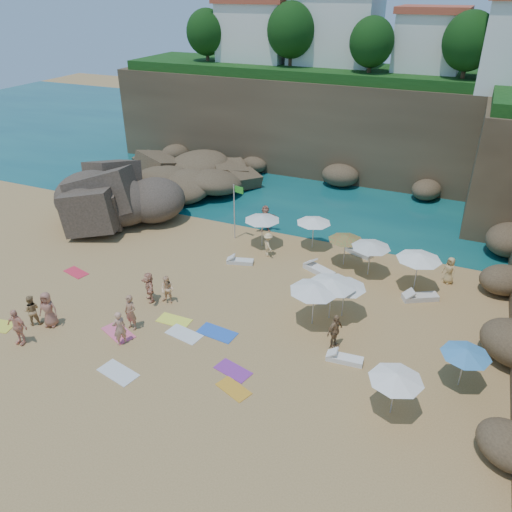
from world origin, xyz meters
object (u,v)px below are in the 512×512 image
at_px(flag_pole, 236,205).
at_px(person_stand_6, 119,328).
at_px(person_stand_3, 335,331).
at_px(lounger_0, 240,261).
at_px(parasol_0, 262,218).
at_px(person_stand_2, 268,245).
at_px(person_stand_4, 449,270).
at_px(parasol_1, 314,220).
at_px(rock_outcrop, 126,223).
at_px(person_stand_5, 265,218).
at_px(parasol_2, 371,245).
at_px(person_stand_1, 32,310).

xyz_separation_m(flag_pole, person_stand_6, (-0.20, -12.17, -1.54)).
bearing_deg(person_stand_3, flag_pole, 71.32).
relative_size(lounger_0, person_stand_6, 0.90).
height_order(parasol_0, person_stand_2, parasol_0).
bearing_deg(flag_pole, person_stand_4, -0.89).
bearing_deg(person_stand_2, parasol_0, -5.33).
distance_m(parasol_0, parasol_1, 3.25).
height_order(lounger_0, person_stand_6, person_stand_6).
relative_size(rock_outcrop, lounger_0, 5.51).
height_order(parasol_1, lounger_0, parasol_1).
bearing_deg(person_stand_5, parasol_2, -55.22).
height_order(parasol_1, parasol_2, parasol_2).
xyz_separation_m(parasol_1, person_stand_3, (4.02, -9.18, -1.04)).
height_order(parasol_0, parasol_1, parasol_0).
bearing_deg(person_stand_1, person_stand_3, 162.36).
bearing_deg(parasol_1, lounger_0, -131.95).
xyz_separation_m(rock_outcrop, parasol_0, (10.32, 0.60, 1.99)).
height_order(rock_outcrop, person_stand_4, rock_outcrop).
bearing_deg(parasol_0, parasol_1, 19.43).
bearing_deg(parasol_1, parasol_0, -160.57).
bearing_deg(person_stand_5, parasol_0, -106.73).
distance_m(flag_pole, person_stand_4, 13.51).
bearing_deg(person_stand_4, person_stand_3, -82.62).
bearing_deg(person_stand_3, person_stand_1, 130.82).
bearing_deg(person_stand_4, parasol_2, -132.50).
relative_size(parasol_0, parasol_1, 1.04).
xyz_separation_m(parasol_1, person_stand_5, (-3.73, 1.07, -0.98)).
bearing_deg(person_stand_1, lounger_0, -159.43).
height_order(lounger_0, person_stand_2, person_stand_2).
xyz_separation_m(parasol_0, person_stand_6, (-2.16, -11.91, -1.10)).
distance_m(parasol_1, person_stand_1, 16.91).
bearing_deg(flag_pole, person_stand_2, -25.83).
distance_m(flag_pole, parasol_2, 9.15).
height_order(lounger_0, person_stand_3, person_stand_3).
distance_m(parasol_2, person_stand_6, 14.45).
distance_m(person_stand_2, person_stand_6, 11.22).
xyz_separation_m(parasol_2, person_stand_1, (-14.21, -11.51, -1.14)).
distance_m(lounger_0, person_stand_6, 9.45).
height_order(parasol_1, person_stand_2, parasol_1).
xyz_separation_m(flag_pole, person_stand_2, (2.84, -1.37, -1.66)).
bearing_deg(parasol_1, person_stand_1, -127.07).
bearing_deg(person_stand_2, parasol_1, -88.39).
xyz_separation_m(parasol_0, parasol_2, (7.11, -0.87, -0.03)).
relative_size(flag_pole, person_stand_4, 2.39).
relative_size(person_stand_3, person_stand_6, 0.98).
height_order(flag_pole, person_stand_5, flag_pole).
relative_size(parasol_1, person_stand_2, 1.43).
height_order(flag_pole, parasol_2, flag_pole).
bearing_deg(person_stand_4, rock_outcrop, -142.74).
bearing_deg(parasol_2, person_stand_3, -90.12).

